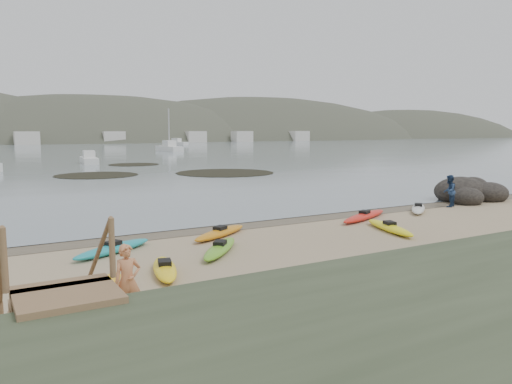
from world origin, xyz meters
TOP-DOWN VIEW (x-y plane):
  - ground at (0.00, 0.00)m, footprint 600.00×600.00m
  - wet_sand at (0.00, -0.30)m, footprint 60.00×60.00m
  - stairs at (-11.00, -11.62)m, footprint 1.50×2.70m
  - kayaks at (-1.14, -3.90)m, footprint 21.55×8.58m
  - person_west at (-9.00, -9.32)m, footprint 0.66×0.44m
  - person_east at (12.31, -1.51)m, footprint 1.13×1.03m
  - rock_cluster at (15.93, -0.20)m, footprint 5.36×3.96m
  - kelp_mats at (6.42, 30.25)m, footprint 21.58×25.47m
  - moored_boats at (-3.31, 82.35)m, footprint 96.06×89.42m
  - far_hills at (39.38, 193.97)m, footprint 550.00×135.00m
  - far_town at (6.00, 145.00)m, footprint 199.00×5.00m

SIDE VIEW (x-z plane):
  - far_hills at x=39.38m, z-range -55.93..24.07m
  - ground at x=0.00m, z-range 0.00..0.00m
  - wet_sand at x=0.00m, z-range 0.00..0.00m
  - kelp_mats at x=6.42m, z-range 0.01..0.05m
  - kayaks at x=-1.14m, z-range 0.00..0.34m
  - rock_cluster at x=15.93m, z-range -0.68..1.18m
  - moored_boats at x=-3.31m, z-range -0.07..1.25m
  - person_west at x=-9.00m, z-range 0.00..1.81m
  - person_east at x=12.31m, z-range 0.00..1.90m
  - stairs at x=-11.00m, z-range 0.00..2.10m
  - far_town at x=6.00m, z-range 0.00..4.00m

